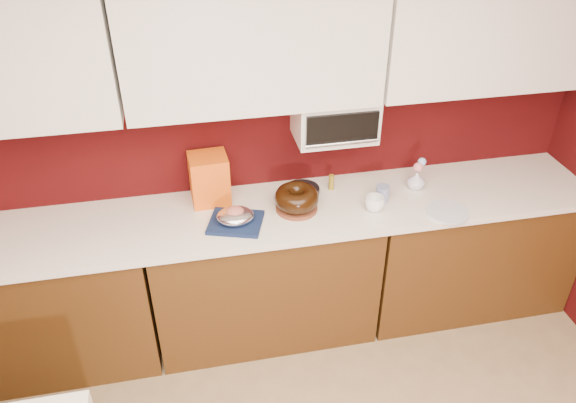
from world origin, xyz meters
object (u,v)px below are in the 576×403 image
(pandoro_box, at_px, (209,179))
(flower_vase, at_px, (416,179))
(foil_ham_nest, at_px, (235,216))
(bundt_cake, at_px, (297,198))
(coffee_mug, at_px, (375,202))
(blue_jar, at_px, (382,193))
(toaster_oven, at_px, (334,117))

(pandoro_box, distance_m, flower_vase, 1.24)
(pandoro_box, bearing_deg, foil_ham_nest, -70.73)
(bundt_cake, distance_m, flower_vase, 0.76)
(foil_ham_nest, height_order, coffee_mug, coffee_mug)
(coffee_mug, bearing_deg, blue_jar, 49.18)
(pandoro_box, bearing_deg, blue_jar, -14.90)
(toaster_oven, height_order, bundt_cake, toaster_oven)
(pandoro_box, xyz_separation_m, flower_vase, (1.23, -0.12, -0.08))
(coffee_mug, relative_size, blue_jar, 1.14)
(pandoro_box, bearing_deg, toaster_oven, -4.72)
(coffee_mug, xyz_separation_m, blue_jar, (0.08, 0.09, -0.01))
(pandoro_box, relative_size, coffee_mug, 2.72)
(pandoro_box, height_order, blue_jar, pandoro_box)
(toaster_oven, distance_m, coffee_mug, 0.53)
(coffee_mug, distance_m, flower_vase, 0.36)
(bundt_cake, height_order, coffee_mug, bundt_cake)
(bundt_cake, xyz_separation_m, coffee_mug, (0.43, -0.10, -0.03))
(toaster_oven, distance_m, flower_vase, 0.66)
(pandoro_box, relative_size, blue_jar, 3.10)
(foil_ham_nest, relative_size, coffee_mug, 1.90)
(pandoro_box, bearing_deg, bundt_cake, -25.77)
(toaster_oven, relative_size, flower_vase, 3.51)
(bundt_cake, xyz_separation_m, flower_vase, (0.75, 0.08, -0.02))
(bundt_cake, height_order, flower_vase, bundt_cake)
(flower_vase, bearing_deg, toaster_oven, 168.74)
(foil_ham_nest, xyz_separation_m, pandoro_box, (-0.11, 0.27, 0.09))
(bundt_cake, height_order, blue_jar, bundt_cake)
(foil_ham_nest, distance_m, blue_jar, 0.87)
(coffee_mug, bearing_deg, pandoro_box, 162.17)
(flower_vase, bearing_deg, foil_ham_nest, -172.26)
(coffee_mug, bearing_deg, toaster_oven, 123.59)
(foil_ham_nest, bearing_deg, bundt_cake, 11.62)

